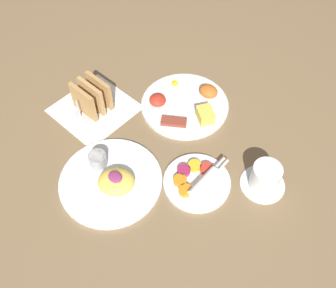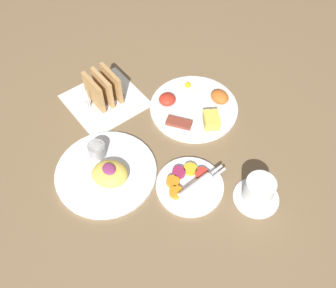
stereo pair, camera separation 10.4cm
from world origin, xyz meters
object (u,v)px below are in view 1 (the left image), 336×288
at_px(plate_condiments, 197,181).
at_px(coffee_cup, 265,178).
at_px(toast_rack, 92,98).
at_px(plate_foreground, 111,179).
at_px(plate_breakfast, 186,104).

xyz_separation_m(plate_condiments, coffee_cup, (0.13, 0.11, 0.02)).
relative_size(plate_condiments, toast_rack, 1.65).
height_order(plate_foreground, coffee_cup, coffee_cup).
height_order(toast_rack, coffee_cup, toast_rack).
xyz_separation_m(plate_foreground, toast_rack, (-0.23, 0.14, 0.04)).
xyz_separation_m(plate_breakfast, coffee_cup, (0.34, -0.08, 0.03)).
height_order(plate_breakfast, plate_foreground, plate_foreground).
bearing_deg(coffee_cup, plate_condiments, -139.16).
bearing_deg(toast_rack, coffee_cup, 12.92).
height_order(plate_condiments, plate_foreground, plate_foreground).
xyz_separation_m(plate_breakfast, plate_condiments, (0.20, -0.19, 0.00)).
bearing_deg(plate_breakfast, plate_foreground, -84.80).
height_order(plate_breakfast, plate_condiments, plate_breakfast).
bearing_deg(coffee_cup, plate_breakfast, 167.07).
bearing_deg(plate_condiments, plate_breakfast, 136.77).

